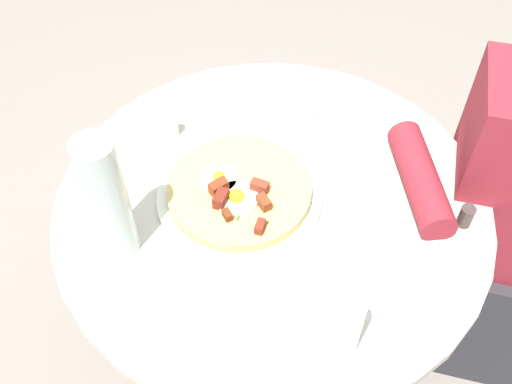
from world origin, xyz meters
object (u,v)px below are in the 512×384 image
dining_table (271,246)px  knife (384,263)px  pizza_plate (239,196)px  water_glass (340,325)px  breakfast_pizza (239,191)px  water_bottle (108,200)px  salt_shaker (172,126)px  pepper_shaker (466,216)px  fork (390,280)px  bread_plate (280,107)px

dining_table → knife: (0.23, -0.10, 0.17)m
pizza_plate → water_glass: bearing=-48.1°
breakfast_pizza → water_bottle: (-0.19, -0.16, 0.11)m
dining_table → salt_shaker: bearing=153.6°
breakfast_pizza → water_glass: 0.36m
knife → pepper_shaker: 0.19m
fork → water_bottle: (-0.50, -0.04, 0.13)m
breakfast_pizza → water_bottle: bearing=-138.6°
dining_table → breakfast_pizza: size_ratio=3.06×
knife → breakfast_pizza: bearing=140.7°
pizza_plate → water_bottle: water_bottle is taller
dining_table → knife: knife is taller
fork → salt_shaker: 0.57m
dining_table → breakfast_pizza: bearing=-167.3°
knife → pepper_shaker: (0.14, 0.13, 0.02)m
dining_table → breakfast_pizza: breakfast_pizza is taller
fork → water_glass: bearing=-140.6°
dining_table → bread_plate: 0.32m
dining_table → pepper_shaker: (0.37, 0.03, 0.19)m
salt_shaker → pepper_shaker: 0.63m
pizza_plate → bread_plate: (0.02, 0.28, -0.00)m
water_glass → salt_shaker: bearing=136.6°
knife → salt_shaker: (-0.49, 0.23, 0.02)m
pizza_plate → salt_shaker: 0.24m
breakfast_pizza → fork: (0.31, -0.12, -0.02)m
pepper_shaker → water_bottle: bearing=-161.4°
dining_table → water_bottle: size_ratio=3.24×
bread_plate → pizza_plate: bearing=-93.9°
knife → pepper_shaker: pepper_shaker is taller
pizza_plate → bread_plate: size_ratio=2.04×
dining_table → knife: size_ratio=4.84×
pizza_plate → pepper_shaker: bearing=5.7°
breakfast_pizza → salt_shaker: 0.24m
pizza_plate → salt_shaker: bearing=143.8°
pizza_plate → water_glass: size_ratio=2.43×
pizza_plate → pepper_shaker: size_ratio=7.04×
water_glass → water_bottle: water_bottle is taller
pizza_plate → breakfast_pizza: (-0.00, -0.00, 0.02)m
breakfast_pizza → salt_shaker: breakfast_pizza is taller
fork → bread_plate: bearing=103.0°
fork → water_bottle: 0.52m
pepper_shaker → knife: bearing=-136.2°
breakfast_pizza → water_glass: water_glass is taller
dining_table → bread_plate: bread_plate is taller
breakfast_pizza → pepper_shaker: breakfast_pizza is taller
knife → pizza_plate: bearing=140.2°
fork → knife: size_ratio=1.00×
fork → breakfast_pizza: bearing=135.9°
salt_shaker → pepper_shaker: bearing=-8.7°
knife → water_glass: water_glass is taller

